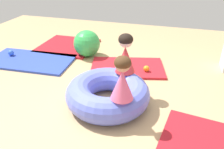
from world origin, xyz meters
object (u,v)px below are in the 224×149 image
object	(u,v)px
inflatable_cushion	(108,93)
child_in_red	(125,54)
play_ball_orange	(146,69)
exercise_ball_large	(87,43)
child_in_pink	(122,79)
play_ball_blue	(11,53)

from	to	relation	value
inflatable_cushion	child_in_red	distance (m)	0.59
play_ball_orange	exercise_ball_large	xyz separation A→B (m)	(-1.25, 0.42, 0.17)
child_in_pink	play_ball_blue	size ratio (longest dim) A/B	4.81
play_ball_blue	inflatable_cushion	bearing A→B (deg)	-22.98
child_in_red	child_in_pink	bearing A→B (deg)	89.84
inflatable_cushion	child_in_red	bearing A→B (deg)	69.33
play_ball_orange	child_in_red	bearing A→B (deg)	-108.44
child_in_pink	exercise_ball_large	distance (m)	2.13
child_in_red	play_ball_orange	size ratio (longest dim) A/B	5.43
play_ball_blue	exercise_ball_large	world-z (taller)	exercise_ball_large
play_ball_blue	exercise_ball_large	size ratio (longest dim) A/B	0.21
child_in_pink	play_ball_blue	xyz separation A→B (m)	(-2.56, 1.27, -0.51)
inflatable_cushion	child_in_red	world-z (taller)	child_in_red
inflatable_cushion	child_in_red	xyz separation A→B (m)	(0.14, 0.37, 0.44)
play_ball_orange	exercise_ball_large	bearing A→B (deg)	161.24
child_in_red	exercise_ball_large	bearing A→B (deg)	-57.59
inflatable_cushion	child_in_red	size ratio (longest dim) A/B	2.04
play_ball_blue	play_ball_orange	xyz separation A→B (m)	(2.66, 0.07, -0.00)
play_ball_orange	inflatable_cushion	bearing A→B (deg)	-109.25
inflatable_cushion	play_ball_blue	world-z (taller)	inflatable_cushion
child_in_pink	play_ball_blue	bearing A→B (deg)	122.15
child_in_red	exercise_ball_large	size ratio (longest dim) A/B	1.06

